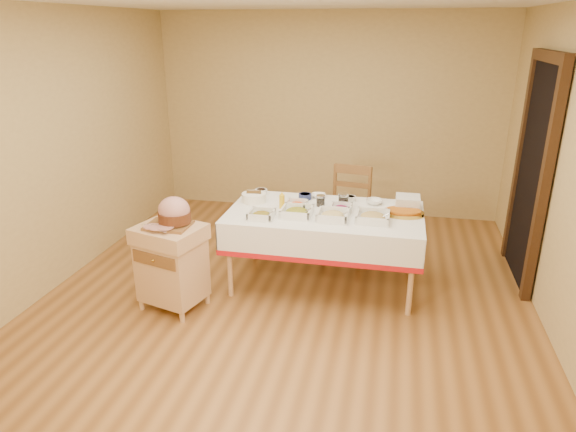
# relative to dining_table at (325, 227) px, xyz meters

# --- Properties ---
(room_shell) EXTENTS (5.00, 5.00, 5.00)m
(room_shell) POSITION_rel_dining_table_xyz_m (-0.30, -0.30, 0.70)
(room_shell) COLOR #98622F
(room_shell) RESTS_ON ground
(doorway) EXTENTS (0.09, 1.10, 2.20)m
(doorway) POSITION_rel_dining_table_xyz_m (1.90, 0.60, 0.51)
(doorway) COLOR black
(doorway) RESTS_ON ground
(dining_table) EXTENTS (1.82, 1.02, 0.76)m
(dining_table) POSITION_rel_dining_table_xyz_m (0.00, 0.00, 0.00)
(dining_table) COLOR tan
(dining_table) RESTS_ON ground
(butcher_cart) EXTENTS (0.65, 0.59, 0.78)m
(butcher_cart) POSITION_rel_dining_table_xyz_m (-1.26, -0.72, -0.16)
(butcher_cart) COLOR tan
(butcher_cart) RESTS_ON ground
(dining_chair) EXTENTS (0.51, 0.49, 1.00)m
(dining_chair) POSITION_rel_dining_table_xyz_m (0.15, 0.70, -0.08)
(dining_chair) COLOR brown
(dining_chair) RESTS_ON ground
(ham_on_board) EXTENTS (0.39, 0.37, 0.26)m
(ham_on_board) POSITION_rel_dining_table_xyz_m (-1.22, -0.69, 0.29)
(ham_on_board) COLOR brown
(ham_on_board) RESTS_ON butcher_cart
(serving_dish_a) EXTENTS (0.23, 0.22, 0.10)m
(serving_dish_a) POSITION_rel_dining_table_xyz_m (-0.54, -0.29, 0.19)
(serving_dish_a) COLOR white
(serving_dish_a) RESTS_ON dining_table
(serving_dish_b) EXTENTS (0.28, 0.28, 0.11)m
(serving_dish_b) POSITION_rel_dining_table_xyz_m (-0.24, -0.16, 0.20)
(serving_dish_b) COLOR white
(serving_dish_b) RESTS_ON dining_table
(serving_dish_c) EXTENTS (0.28, 0.28, 0.11)m
(serving_dish_c) POSITION_rel_dining_table_xyz_m (0.10, -0.19, 0.20)
(serving_dish_c) COLOR white
(serving_dish_c) RESTS_ON dining_table
(serving_dish_d) EXTENTS (0.29, 0.29, 0.11)m
(serving_dish_d) POSITION_rel_dining_table_xyz_m (0.45, -0.15, 0.20)
(serving_dish_d) COLOR white
(serving_dish_d) RESTS_ON dining_table
(serving_dish_e) EXTENTS (0.21, 0.20, 0.10)m
(serving_dish_e) POSITION_rel_dining_table_xyz_m (-0.29, 0.06, 0.19)
(serving_dish_e) COLOR white
(serving_dish_e) RESTS_ON dining_table
(serving_dish_f) EXTENTS (0.21, 0.20, 0.10)m
(serving_dish_f) POSITION_rel_dining_table_xyz_m (0.14, 0.04, 0.19)
(serving_dish_f) COLOR white
(serving_dish_f) RESTS_ON dining_table
(small_bowl_left) EXTENTS (0.12, 0.12, 0.06)m
(small_bowl_left) POSITION_rel_dining_table_xyz_m (-0.72, 0.38, 0.19)
(small_bowl_left) COLOR white
(small_bowl_left) RESTS_ON dining_table
(small_bowl_mid) EXTENTS (0.13, 0.13, 0.06)m
(small_bowl_mid) POSITION_rel_dining_table_xyz_m (-0.25, 0.33, 0.19)
(small_bowl_mid) COLOR navy
(small_bowl_mid) RESTS_ON dining_table
(small_bowl_right) EXTENTS (0.10, 0.10, 0.05)m
(small_bowl_right) POSITION_rel_dining_table_xyz_m (0.21, 0.36, 0.19)
(small_bowl_right) COLOR white
(small_bowl_right) RESTS_ON dining_table
(bowl_white_imported) EXTENTS (0.16, 0.16, 0.04)m
(bowl_white_imported) POSITION_rel_dining_table_xyz_m (-0.13, 0.41, 0.18)
(bowl_white_imported) COLOR white
(bowl_white_imported) RESTS_ON dining_table
(bowl_small_imported) EXTENTS (0.19, 0.19, 0.05)m
(bowl_small_imported) POSITION_rel_dining_table_xyz_m (0.44, 0.32, 0.19)
(bowl_small_imported) COLOR white
(bowl_small_imported) RESTS_ON dining_table
(preserve_jar_left) EXTENTS (0.09, 0.09, 0.11)m
(preserve_jar_left) POSITION_rel_dining_table_xyz_m (-0.07, 0.15, 0.21)
(preserve_jar_left) COLOR silver
(preserve_jar_left) RESTS_ON dining_table
(preserve_jar_right) EXTENTS (0.10, 0.10, 0.13)m
(preserve_jar_right) POSITION_rel_dining_table_xyz_m (0.15, 0.19, 0.22)
(preserve_jar_right) COLOR silver
(preserve_jar_right) RESTS_ON dining_table
(mustard_bottle) EXTENTS (0.05, 0.05, 0.16)m
(mustard_bottle) POSITION_rel_dining_table_xyz_m (-0.42, 0.01, 0.24)
(mustard_bottle) COLOR gold
(mustard_bottle) RESTS_ON dining_table
(bread_basket) EXTENTS (0.24, 0.24, 0.11)m
(bread_basket) POSITION_rel_dining_table_xyz_m (-0.73, 0.14, 0.21)
(bread_basket) COLOR white
(bread_basket) RESTS_ON dining_table
(plate_stack) EXTENTS (0.23, 0.23, 0.12)m
(plate_stack) POSITION_rel_dining_table_xyz_m (0.76, 0.25, 0.22)
(plate_stack) COLOR white
(plate_stack) RESTS_ON dining_table
(brass_platter) EXTENTS (0.38, 0.27, 0.05)m
(brass_platter) POSITION_rel_dining_table_xyz_m (0.72, 0.07, 0.18)
(brass_platter) COLOR #B48C32
(brass_platter) RESTS_ON dining_table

